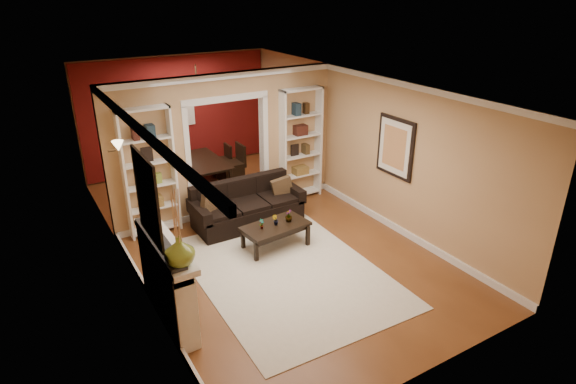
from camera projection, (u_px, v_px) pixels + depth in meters
floor at (258, 234)px, 8.71m from camera, size 8.00×8.00×0.00m
ceiling at (253, 84)px, 7.63m from camera, size 8.00×8.00×0.00m
wall_back at (177, 114)px, 11.31m from camera, size 8.00×0.00×8.00m
wall_front at (432, 276)px, 5.02m from camera, size 8.00×0.00×8.00m
wall_left at (121, 191)px, 7.11m from camera, size 0.00×8.00×8.00m
wall_right at (360, 143)px, 9.23m from camera, size 0.00×8.00×8.00m
partition_wall at (227, 145)px, 9.11m from camera, size 4.50×0.15×2.70m
red_back_panel at (178, 115)px, 11.30m from camera, size 4.44×0.04×2.64m
dining_window at (178, 106)px, 11.18m from camera, size 0.78×0.03×0.98m
area_rug at (287, 271)px, 7.55m from camera, size 2.71×3.74×0.01m
sofa at (248, 204)px, 8.91m from camera, size 2.07×0.89×0.81m
pillow_left at (210, 204)px, 8.48m from camera, size 0.40×0.25×0.39m
pillow_right at (282, 187)px, 9.17m from camera, size 0.40×0.18×0.38m
coffee_table at (276, 236)px, 8.19m from camera, size 1.18×0.72×0.42m
plant_left at (262, 224)px, 7.94m from camera, size 0.12×0.10×0.18m
plant_center at (275, 220)px, 8.07m from camera, size 0.12×0.12×0.18m
plant_right at (289, 216)px, 8.18m from camera, size 0.16×0.16×0.22m
bookshelf_left at (149, 173)px, 8.33m from camera, size 0.90×0.30×2.30m
bookshelf_right at (300, 145)px, 9.79m from camera, size 0.90×0.30×2.30m
fireplace at (168, 281)px, 6.31m from camera, size 0.32×1.70×1.16m
vase at (179, 251)px, 5.51m from camera, size 0.44×0.44×0.37m
mirror at (147, 198)px, 5.76m from camera, size 0.03×0.95×1.10m
wall_sconce at (114, 148)px, 7.40m from camera, size 0.18×0.18×0.22m
framed_art at (395, 147)px, 8.34m from camera, size 0.04×0.85×1.05m
dining_table at (203, 172)px, 10.75m from camera, size 1.63×0.91×0.57m
dining_chair_nw at (184, 177)px, 10.22m from camera, size 0.42×0.42×0.77m
dining_chair_ne at (231, 164)px, 10.70m from camera, size 0.48×0.48×0.92m
dining_chair_sw at (175, 168)px, 10.69m from camera, size 0.47×0.47×0.77m
dining_chair_se at (220, 160)px, 11.21m from camera, size 0.38×0.38×0.75m
chandelier at (195, 95)px, 10.03m from camera, size 0.50×0.50×0.30m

